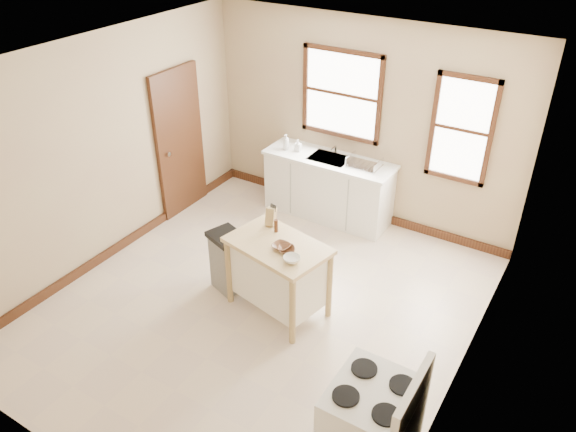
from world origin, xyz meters
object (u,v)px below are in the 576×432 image
Objects in this scene: soap_bottle_b at (298,145)px; bowl_b at (287,250)px; soap_bottle_a at (286,142)px; kitchen_island at (278,277)px; trash_bin at (228,261)px; knife_block at (271,217)px; bowl_a at (281,246)px; gas_stove at (371,418)px; dish_rack at (364,162)px; bowl_c at (292,259)px; pepper_grinder at (276,226)px.

bowl_b is (1.15, -2.15, -0.10)m from soap_bottle_b.
soap_bottle_a is 1.32× the size of soap_bottle_b.
kitchen_island is 0.72m from trash_bin.
kitchen_island is at bearing -58.29° from knife_block.
gas_stove reaches higher than bowl_a.
trash_bin is 2.76m from gas_stove.
bowl_b is at bearing -51.66° from knife_block.
soap_bottle_a is 1.18m from dish_rack.
bowl_b is 0.99× the size of bowl_c.
knife_block reaches higher than trash_bin.
bowl_c reaches higher than kitchen_island.
soap_bottle_a is 2.67m from bowl_c.
kitchen_island is (-0.01, -2.14, -0.53)m from dish_rack.
gas_stove is (1.56, -1.23, -0.33)m from bowl_b.
knife_block reaches higher than pepper_grinder.
trash_bin is at bearing -100.58° from dish_rack.
soap_bottle_b is 4.35m from gas_stove.
soap_bottle_b is 2.44m from bowl_b.
knife_block is at bearing -90.52° from dish_rack.
gas_stove is (1.98, -1.58, -0.41)m from knife_block.
pepper_grinder is (1.02, -1.85, -0.07)m from soap_bottle_a.
bowl_c is (0.28, -2.33, -0.06)m from dish_rack.
kitchen_island is 6.10× the size of bowl_c.
bowl_a is (1.07, -2.13, -0.09)m from soap_bottle_b.
soap_bottle_b reaches higher than kitchen_island.
dish_rack is 0.57× the size of trash_bin.
trash_bin is (0.28, -2.07, -0.62)m from soap_bottle_b.
gas_stove reaches higher than trash_bin.
soap_bottle_a is 0.18m from soap_bottle_b.
bowl_a is (0.06, -2.19, -0.06)m from dish_rack.
pepper_grinder is at bearing 141.19° from gas_stove.
soap_bottle_b reaches higher than dish_rack.
pepper_grinder is 0.80× the size of bowl_a.
soap_bottle_a is at bearing 131.32° from kitchen_island.
trash_bin is (-1.01, 0.20, -0.53)m from bowl_c.
kitchen_island is 6.14× the size of bowl_b.
soap_bottle_a reaches higher than bowl_a.
trash_bin is (-0.44, -0.28, -0.61)m from knife_block.
dish_rack is at bearing 85.37° from pepper_grinder.
pepper_grinder is 0.84× the size of bowl_c.
trash_bin is at bearing 174.86° from bowl_b.
bowl_b is (0.08, -0.02, -0.00)m from bowl_a.
dish_rack is at bearing 69.28° from knife_block.
bowl_a is at bearing -55.92° from knife_block.
bowl_c is 0.23× the size of trash_bin.
bowl_b is 0.23× the size of trash_bin.
dish_rack is at bearing 96.87° from bowl_c.
knife_block is 1.33× the size of pepper_grinder.
soap_bottle_a reaches higher than kitchen_island.
bowl_b is at bearing -12.95° from bowl_a.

